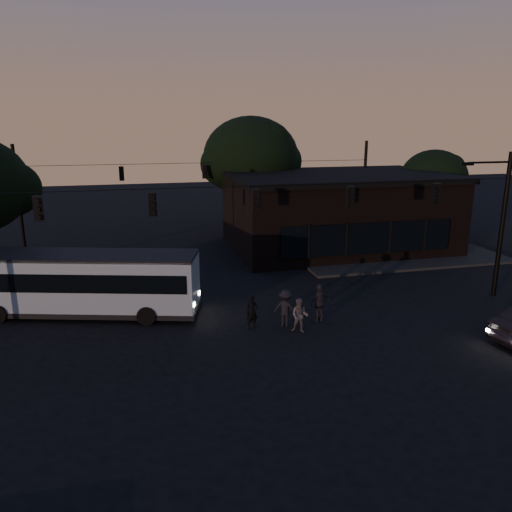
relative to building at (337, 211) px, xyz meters
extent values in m
plane|color=black|center=(-9.00, -15.97, -2.71)|extent=(120.00, 120.00, 0.00)
cube|color=black|center=(3.00, -1.97, -2.63)|extent=(14.00, 10.00, 0.15)
cube|color=black|center=(0.00, 0.03, -0.21)|extent=(15.00, 10.00, 5.00)
cube|color=black|center=(0.00, 0.03, 2.49)|extent=(15.40, 10.40, 0.40)
cube|color=black|center=(0.00, -5.09, -0.91)|extent=(11.50, 0.18, 2.00)
cylinder|color=black|center=(-5.00, 6.03, -0.71)|extent=(0.44, 0.44, 4.00)
ellipsoid|color=black|center=(-5.00, 6.03, 3.49)|extent=(7.60, 7.60, 6.46)
cylinder|color=black|center=(9.00, 2.03, -1.21)|extent=(0.44, 0.44, 3.00)
ellipsoid|color=black|center=(9.00, 2.03, 1.94)|extent=(5.20, 5.20, 4.42)
cylinder|color=black|center=(4.00, -11.97, 1.04)|extent=(0.24, 0.24, 7.50)
cylinder|color=black|center=(-9.00, -11.97, 3.49)|extent=(26.00, 0.03, 0.03)
cube|color=black|center=(-18.00, -11.97, 2.84)|extent=(0.34, 0.30, 1.00)
cube|color=black|center=(-13.50, -11.97, 2.84)|extent=(0.34, 0.30, 1.00)
cube|color=black|center=(-9.00, -11.97, 2.84)|extent=(0.34, 0.30, 1.00)
cube|color=black|center=(-4.50, -11.97, 2.84)|extent=(0.34, 0.30, 1.00)
cube|color=black|center=(0.00, -11.97, 2.84)|extent=(0.34, 0.30, 1.00)
cylinder|color=black|center=(-22.00, 4.03, 1.04)|extent=(0.24, 0.24, 7.50)
cylinder|color=black|center=(4.00, 4.03, 1.04)|extent=(0.24, 0.24, 7.50)
cylinder|color=black|center=(-9.00, 4.03, 3.29)|extent=(26.00, 0.03, 0.03)
cube|color=black|center=(-15.00, 4.03, 2.64)|extent=(0.34, 0.30, 1.00)
cube|color=black|center=(-9.00, 4.03, 2.64)|extent=(0.34, 0.30, 1.00)
cube|color=black|center=(-3.00, 4.03, 2.64)|extent=(0.34, 0.30, 1.00)
cube|color=#889EAD|center=(-16.74, -9.64, -1.03)|extent=(10.79, 5.19, 2.49)
cube|color=black|center=(-16.74, -9.64, -0.79)|extent=(10.39, 5.11, 0.86)
cube|color=black|center=(-16.74, -9.64, 0.21)|extent=(10.79, 5.19, 0.14)
cube|color=black|center=(-16.74, -9.64, -2.37)|extent=(10.90, 5.27, 0.24)
cylinder|color=black|center=(-19.96, -7.48, -2.28)|extent=(0.89, 0.47, 0.86)
cylinder|color=black|center=(-14.03, -11.66, -2.28)|extent=(0.89, 0.47, 0.86)
cylinder|color=black|center=(-13.37, -9.36, -2.28)|extent=(0.89, 0.47, 0.86)
imported|color=black|center=(-9.49, -13.23, -1.93)|extent=(0.63, 0.47, 1.56)
imported|color=#534C4D|center=(-7.56, -14.08, -1.94)|extent=(0.94, 0.87, 1.54)
imported|color=black|center=(-6.28, -13.11, -1.81)|extent=(1.14, 0.74, 1.80)
imported|color=black|center=(-7.96, -13.30, -1.85)|extent=(1.27, 1.18, 1.72)
camera|label=1|loc=(-14.25, -33.28, 6.17)|focal=35.00mm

